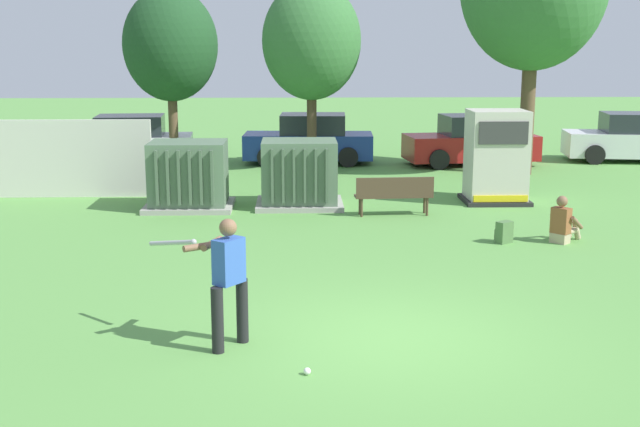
{
  "coord_description": "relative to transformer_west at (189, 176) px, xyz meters",
  "views": [
    {
      "loc": [
        -1.28,
        -10.54,
        3.98
      ],
      "look_at": [
        -0.86,
        3.5,
        1.0
      ],
      "focal_mm": 45.91,
      "sensor_mm": 36.0,
      "label": 1
    }
  ],
  "objects": [
    {
      "name": "fence_panel",
      "position": [
        -3.54,
        1.58,
        0.21
      ],
      "size": [
        4.8,
        0.12,
        2.0
      ],
      "primitive_type": "cube",
      "color": "beige",
      "rests_on": "ground"
    },
    {
      "name": "sports_ball",
      "position": [
        2.7,
        -10.15,
        -0.74
      ],
      "size": [
        0.09,
        0.09,
        0.09
      ],
      "primitive_type": "sphere",
      "color": "white",
      "rests_on": "ground"
    },
    {
      "name": "parked_car_leftmost",
      "position": [
        -2.86,
        7.04,
        -0.04
      ],
      "size": [
        4.32,
        2.17,
        1.62
      ],
      "color": "silver",
      "rests_on": "ground"
    },
    {
      "name": "parked_car_left_of_center",
      "position": [
        3.03,
        7.38,
        -0.04
      ],
      "size": [
        4.27,
        2.06,
        1.62
      ],
      "color": "navy",
      "rests_on": "ground"
    },
    {
      "name": "ground_plane",
      "position": [
        3.86,
        -8.92,
        -0.79
      ],
      "size": [
        96.0,
        96.0,
        0.0
      ],
      "primitive_type": "plane",
      "color": "#5B9947"
    },
    {
      "name": "park_bench",
      "position": [
        4.84,
        -1.0,
        -0.25
      ],
      "size": [
        1.82,
        0.51,
        0.92
      ],
      "color": "#4C3828",
      "rests_on": "ground"
    },
    {
      "name": "tree_center_left",
      "position": [
        3.08,
        5.91,
        3.16
      ],
      "size": [
        3.01,
        3.01,
        5.76
      ],
      "color": "#4C3828",
      "rests_on": "ground"
    },
    {
      "name": "generator_enclosure",
      "position": [
        7.57,
        0.58,
        0.35
      ],
      "size": [
        1.6,
        1.4,
        2.3
      ],
      "color": "#262626",
      "rests_on": "ground"
    },
    {
      "name": "seated_spectator",
      "position": [
        7.94,
        -3.61,
        -0.41
      ],
      "size": [
        0.75,
        0.72,
        0.96
      ],
      "color": "tan",
      "rests_on": "ground"
    },
    {
      "name": "batter",
      "position": [
        1.65,
        -9.16,
        0.19
      ],
      "size": [
        1.41,
        1.21,
        1.74
      ],
      "color": "black",
      "rests_on": "ground"
    },
    {
      "name": "backpack",
      "position": [
        6.74,
        -3.64,
        -0.57
      ],
      "size": [
        0.38,
        0.37,
        0.44
      ],
      "color": "#4C723F",
      "rests_on": "ground"
    },
    {
      "name": "parked_car_rightmost",
      "position": [
        13.81,
        7.47,
        -0.04
      ],
      "size": [
        4.39,
        2.33,
        1.62
      ],
      "color": "silver",
      "rests_on": "ground"
    },
    {
      "name": "tree_left",
      "position": [
        -1.27,
        6.41,
        3.04
      ],
      "size": [
        2.92,
        2.92,
        5.58
      ],
      "color": "brown",
      "rests_on": "ground"
    },
    {
      "name": "transformer_west",
      "position": [
        0.0,
        0.0,
        0.0
      ],
      "size": [
        2.1,
        1.7,
        1.62
      ],
      "color": "#9E9B93",
      "rests_on": "ground"
    },
    {
      "name": "transformer_mid_west",
      "position": [
        2.66,
        0.17,
        0.0
      ],
      "size": [
        2.1,
        1.7,
        1.62
      ],
      "color": "#9E9B93",
      "rests_on": "ground"
    },
    {
      "name": "parked_car_right_of_center",
      "position": [
        8.3,
        6.85,
        -0.04
      ],
      "size": [
        4.37,
        2.29,
        1.62
      ],
      "color": "maroon",
      "rests_on": "ground"
    }
  ]
}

